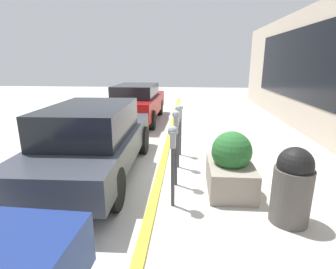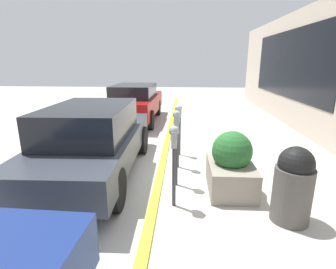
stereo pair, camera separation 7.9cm
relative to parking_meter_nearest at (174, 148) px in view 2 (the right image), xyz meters
The scene contains 10 objects.
ground_plane 1.66m from the parking_meter_nearest, 11.73° to the left, with size 40.00×40.00×0.00m, color beige.
curb_strip 1.67m from the parking_meter_nearest, 15.13° to the left, with size 24.50×0.16×0.04m.
parking_meter_nearest is the anchor object (origin of this frame).
parking_meter_second 0.79m from the parking_meter_nearest, ahead, with size 0.18×0.15×1.51m.
parking_meter_middle 1.70m from the parking_meter_nearest, ahead, with size 0.17×0.14×1.46m.
parking_meter_fourth 2.55m from the parking_meter_nearest, ahead, with size 0.15×0.13×1.32m.
planter_box 1.34m from the parking_meter_nearest, 58.72° to the right, with size 1.24×0.82×1.16m.
parked_car_middle 2.10m from the parking_meter_nearest, 56.27° to the left, with size 4.55×1.82×1.54m.
parked_car_rear 6.73m from the parking_meter_nearest, 15.81° to the left, with size 4.40×1.81×1.50m.
trash_bin 1.89m from the parking_meter_nearest, 100.06° to the right, with size 0.57×0.57×1.20m.
Camera 2 is at (-5.28, -0.41, 2.38)m, focal length 28.00 mm.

